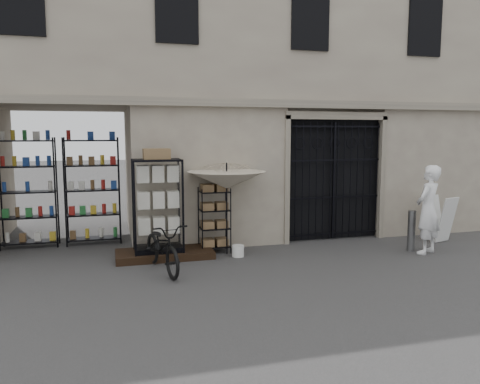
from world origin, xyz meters
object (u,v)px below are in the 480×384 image
object	(u,v)px
market_umbrella	(227,175)
easel_sign	(440,219)
white_bucket	(238,251)
shopkeeper	(426,253)
wire_rack	(214,221)
display_cabinet	(158,210)
bicycle	(163,271)
steel_bollard	(411,231)

from	to	relation	value
market_umbrella	easel_sign	distance (m)	5.33
white_bucket	shopkeeper	bearing A→B (deg)	-11.68
wire_rack	white_bucket	distance (m)	0.86
market_umbrella	white_bucket	world-z (taller)	market_umbrella
display_cabinet	white_bucket	size ratio (longest dim) A/B	8.24
bicycle	steel_bollard	xyz separation A→B (m)	(5.47, 0.09, 0.45)
display_cabinet	bicycle	world-z (taller)	display_cabinet
white_bucket	display_cabinet	bearing A→B (deg)	169.39
display_cabinet	wire_rack	world-z (taller)	display_cabinet
white_bucket	shopkeeper	distance (m)	4.10
steel_bollard	shopkeeper	distance (m)	0.56
bicycle	shopkeeper	xyz separation A→B (m)	(5.66, -0.18, 0.00)
display_cabinet	steel_bollard	bearing A→B (deg)	7.82
bicycle	easel_sign	world-z (taller)	easel_sign
bicycle	shopkeeper	world-z (taller)	bicycle
display_cabinet	wire_rack	bearing A→B (deg)	26.00
wire_rack	shopkeeper	distance (m)	4.65
display_cabinet	shopkeeper	xyz separation A→B (m)	(5.64, -1.13, -1.01)
easel_sign	white_bucket	bearing A→B (deg)	163.33
shopkeeper	display_cabinet	bearing A→B (deg)	-41.16
shopkeeper	steel_bollard	bearing A→B (deg)	-84.62
wire_rack	shopkeeper	world-z (taller)	wire_rack
easel_sign	market_umbrella	bearing A→B (deg)	160.15
display_cabinet	easel_sign	xyz separation A→B (m)	(6.66, -0.29, -0.45)
bicycle	easel_sign	size ratio (longest dim) A/B	1.67
display_cabinet	market_umbrella	distance (m)	1.62
market_umbrella	steel_bollard	xyz separation A→B (m)	(3.99, -0.85, -1.25)
display_cabinet	steel_bollard	xyz separation A→B (m)	(5.45, -0.86, -0.56)
white_bucket	easel_sign	xyz separation A→B (m)	(5.03, 0.02, 0.44)
white_bucket	shopkeeper	xyz separation A→B (m)	(4.01, -0.83, -0.12)
bicycle	white_bucket	bearing A→B (deg)	9.51
steel_bollard	shopkeeper	xyz separation A→B (m)	(0.19, -0.27, -0.45)
wire_rack	steel_bollard	xyz separation A→B (m)	(4.21, -1.06, -0.24)
display_cabinet	easel_sign	world-z (taller)	display_cabinet
white_bucket	shopkeeper	world-z (taller)	white_bucket
steel_bollard	market_umbrella	bearing A→B (deg)	168.01
display_cabinet	white_bucket	world-z (taller)	display_cabinet
white_bucket	bicycle	xyz separation A→B (m)	(-1.65, -0.65, -0.12)
market_umbrella	shopkeeper	xyz separation A→B (m)	(4.18, -1.12, -1.70)
display_cabinet	market_umbrella	bearing A→B (deg)	16.16
display_cabinet	easel_sign	distance (m)	6.68
wire_rack	white_bucket	size ratio (longest dim) A/B	5.64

